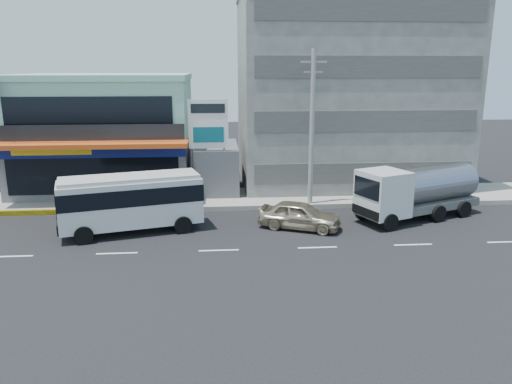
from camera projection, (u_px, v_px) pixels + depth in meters
ground at (219, 250)px, 24.89m from camera, size 120.00×120.00×0.00m
sidewalk at (290, 197)px, 34.43m from camera, size 70.00×5.00×0.30m
shop_building at (107, 135)px, 36.76m from camera, size 12.40×11.70×8.00m
concrete_building at (345, 92)px, 38.48m from camera, size 16.00×12.00×14.00m
gap_structure at (217, 169)px, 36.06m from camera, size 3.00×6.00×3.50m
satellite_dish at (216, 146)px, 34.65m from camera, size 1.50×1.50×0.15m
billboard at (208, 130)px, 32.54m from camera, size 2.60×0.18×6.90m
utility_pole_near at (312, 128)px, 31.26m from camera, size 1.60×0.30×10.00m
minibus at (131, 199)px, 27.22m from camera, size 7.97×4.33×3.18m
sedan at (300, 215)px, 28.09m from camera, size 4.98×3.54×1.58m
tanker_truck at (415, 191)px, 29.69m from camera, size 8.31×5.21×3.17m
motorcycle_rider at (153, 202)px, 30.96m from camera, size 1.95×1.24×2.36m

